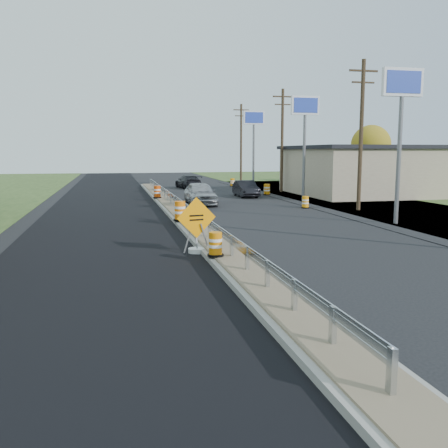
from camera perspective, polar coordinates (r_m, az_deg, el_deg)
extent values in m
plane|color=black|center=(20.90, -1.68, -2.06)|extent=(140.00, 140.00, 0.00)
cube|color=black|center=(30.42, -13.49, 0.98)|extent=(7.20, 120.00, 0.01)
cube|color=gray|center=(28.69, -4.73, 0.92)|extent=(1.60, 55.00, 0.18)
cube|color=brown|center=(28.68, -4.73, 1.15)|extent=(1.25, 55.00, 0.05)
cube|color=silver|center=(7.97, 18.62, -15.60)|extent=(0.10, 0.15, 0.70)
cube|color=silver|center=(9.61, 12.34, -11.18)|extent=(0.10, 0.15, 0.70)
cube|color=silver|center=(11.36, 8.05, -8.00)|extent=(0.10, 0.15, 0.70)
cube|color=silver|center=(13.18, 4.98, -5.66)|extent=(0.10, 0.15, 0.70)
cube|color=silver|center=(15.05, 2.67, -3.88)|extent=(0.10, 0.15, 0.70)
cube|color=silver|center=(16.95, 0.89, -2.50)|extent=(0.10, 0.15, 0.70)
cube|color=silver|center=(18.87, -0.53, -1.39)|extent=(0.10, 0.15, 0.70)
cube|color=silver|center=(20.80, -1.69, -0.49)|extent=(0.10, 0.15, 0.70)
cube|color=silver|center=(22.75, -2.65, 0.26)|extent=(0.10, 0.15, 0.70)
cube|color=silver|center=(24.70, -3.46, 0.89)|extent=(0.10, 0.15, 0.70)
cube|color=silver|center=(26.66, -4.15, 1.43)|extent=(0.10, 0.15, 0.70)
cube|color=silver|center=(28.63, -4.74, 1.90)|extent=(0.10, 0.15, 0.70)
cube|color=silver|center=(30.60, -5.26, 2.30)|extent=(0.10, 0.15, 0.70)
cube|color=silver|center=(32.58, -5.72, 2.65)|extent=(0.10, 0.15, 0.70)
cube|color=silver|center=(34.55, -6.12, 2.97)|extent=(0.10, 0.15, 0.70)
cube|color=silver|center=(36.53, -6.48, 3.25)|extent=(0.10, 0.15, 0.70)
cube|color=silver|center=(38.52, -6.81, 3.50)|extent=(0.10, 0.15, 0.70)
cube|color=silver|center=(40.50, -7.10, 3.73)|extent=(0.10, 0.15, 0.70)
cube|color=silver|center=(42.49, -7.36, 3.93)|extent=(0.10, 0.15, 0.70)
cube|color=silver|center=(44.47, -7.60, 4.12)|extent=(0.10, 0.15, 0.70)
cube|color=silver|center=(46.46, -7.82, 4.29)|extent=(0.10, 0.15, 0.70)
cube|color=silver|center=(48.45, -8.03, 4.45)|extent=(0.10, 0.15, 0.70)
cube|color=silver|center=(50.44, -8.21, 4.59)|extent=(0.10, 0.15, 0.70)
cube|color=silver|center=(52.43, -8.39, 4.72)|extent=(0.10, 0.15, 0.70)
cube|color=silver|center=(29.60, -5.01, 2.49)|extent=(0.04, 46.00, 0.34)
cube|color=silver|center=(29.60, -5.01, 2.34)|extent=(0.06, 46.00, 0.03)
cube|color=silver|center=(29.59, -5.02, 2.64)|extent=(0.06, 46.00, 0.03)
cube|color=tan|center=(47.31, 19.22, 5.70)|extent=(18.00, 12.00, 4.00)
cube|color=black|center=(47.28, 19.34, 8.27)|extent=(18.50, 12.50, 0.30)
cube|color=black|center=(43.29, 9.03, 5.33)|extent=(0.08, 7.20, 2.20)
cylinder|color=slate|center=(27.30, 19.35, 7.08)|extent=(0.22, 0.22, 6.80)
cube|color=white|center=(27.51, 19.74, 15.01)|extent=(2.20, 0.25, 1.40)
cube|color=#263FB2|center=(27.51, 19.74, 15.01)|extent=(1.90, 0.30, 1.10)
cylinder|color=slate|center=(38.95, 9.13, 7.66)|extent=(0.22, 0.22, 6.80)
cube|color=white|center=(39.10, 9.26, 13.24)|extent=(2.20, 0.25, 1.40)
cube|color=#263FB2|center=(39.10, 9.26, 13.24)|extent=(1.90, 0.30, 1.10)
cylinder|color=slate|center=(52.21, 3.39, 7.88)|extent=(0.22, 0.22, 6.80)
cube|color=white|center=(52.33, 3.43, 12.04)|extent=(2.20, 0.25, 1.40)
cube|color=#263FB2|center=(52.33, 3.43, 12.04)|extent=(1.90, 0.30, 1.10)
cylinder|color=#473523|center=(33.01, 15.39, 9.64)|extent=(0.26, 0.26, 9.40)
cube|color=#473523|center=(33.37, 15.66, 16.51)|extent=(1.90, 0.12, 0.12)
cube|color=#473523|center=(33.27, 15.61, 15.32)|extent=(1.50, 0.10, 0.10)
cylinder|color=#473523|center=(46.80, 6.66, 9.39)|extent=(0.26, 0.26, 9.40)
cube|color=#473523|center=(47.06, 6.74, 14.26)|extent=(1.90, 0.12, 0.12)
cube|color=#473523|center=(46.99, 6.72, 13.41)|extent=(1.50, 0.10, 0.10)
cylinder|color=#473523|center=(61.17, 1.96, 9.16)|extent=(0.26, 0.26, 9.40)
cube|color=#473523|center=(61.36, 1.98, 12.90)|extent=(1.90, 0.12, 0.12)
cube|color=#473523|center=(61.31, 1.98, 12.25)|extent=(1.50, 0.10, 0.10)
cylinder|color=#473523|center=(61.93, 16.32, 5.90)|extent=(0.36, 0.36, 3.08)
sphere|color=olive|center=(61.89, 16.43, 8.69)|extent=(4.62, 4.62, 4.62)
cylinder|color=white|center=(18.63, -3.14, -3.06)|extent=(0.63, 0.63, 0.18)
cube|color=slate|center=(18.50, -4.11, -1.66)|extent=(0.38, 0.11, 1.09)
cube|color=slate|center=(18.60, -2.19, -1.58)|extent=(0.38, 0.11, 1.09)
cube|color=slate|center=(18.60, -3.18, -1.59)|extent=(0.09, 0.28, 1.11)
cube|color=orange|center=(18.43, -3.17, 0.73)|extent=(1.50, 0.31, 1.52)
cube|color=black|center=(18.40, -3.16, 0.96)|extent=(0.53, 0.11, 0.06)
cube|color=black|center=(18.42, -3.15, 0.48)|extent=(0.53, 0.11, 0.06)
cylinder|color=black|center=(16.96, -0.98, -3.57)|extent=(0.56, 0.56, 0.07)
cylinder|color=orange|center=(16.88, -0.99, -2.27)|extent=(0.45, 0.45, 0.78)
cylinder|color=white|center=(16.86, -0.99, -1.83)|extent=(0.46, 0.46, 0.10)
cylinder|color=white|center=(16.90, -0.98, -2.51)|extent=(0.46, 0.46, 0.10)
cylinder|color=black|center=(25.70, -5.04, 0.48)|extent=(0.69, 0.69, 0.09)
cylinder|color=orange|center=(25.64, -5.05, 1.54)|extent=(0.55, 0.55, 0.96)
cylinder|color=white|center=(25.63, -5.06, 1.90)|extent=(0.56, 0.56, 0.13)
cylinder|color=white|center=(25.65, -5.05, 1.34)|extent=(0.56, 0.56, 0.13)
cylinder|color=black|center=(38.56, -7.62, 3.03)|extent=(0.63, 0.63, 0.08)
cylinder|color=#DE4609|center=(38.53, -7.64, 3.69)|extent=(0.50, 0.50, 0.88)
cylinder|color=white|center=(38.52, -7.64, 3.90)|extent=(0.52, 0.52, 0.12)
cylinder|color=white|center=(38.53, -7.63, 3.56)|extent=(0.52, 0.52, 0.12)
cylinder|color=black|center=(33.77, 9.27, 1.86)|extent=(0.55, 0.55, 0.07)
cylinder|color=orange|center=(33.73, 9.28, 2.50)|extent=(0.44, 0.44, 0.77)
cylinder|color=white|center=(33.72, 9.29, 2.72)|extent=(0.45, 0.45, 0.10)
cylinder|color=white|center=(33.74, 9.28, 2.38)|extent=(0.45, 0.45, 0.10)
cylinder|color=black|center=(43.56, 4.91, 3.37)|extent=(0.66, 0.66, 0.09)
cylinder|color=orange|center=(43.52, 4.92, 3.97)|extent=(0.53, 0.53, 0.92)
cylinder|color=white|center=(43.51, 4.92, 4.17)|extent=(0.54, 0.54, 0.12)
cylinder|color=white|center=(43.53, 4.92, 3.86)|extent=(0.54, 0.54, 0.12)
cylinder|color=black|center=(54.51, 0.96, 4.37)|extent=(0.59, 0.59, 0.08)
cylinder|color=orange|center=(54.49, 0.96, 4.80)|extent=(0.47, 0.47, 0.82)
cylinder|color=white|center=(54.48, 0.96, 4.95)|extent=(0.48, 0.48, 0.11)
cylinder|color=white|center=(54.49, 0.96, 4.72)|extent=(0.48, 0.48, 0.11)
imported|color=#A5A5AA|center=(35.48, -2.73, 3.51)|extent=(1.93, 4.75, 1.62)
imported|color=black|center=(41.80, 2.51, 4.06)|extent=(1.48, 4.14, 1.36)
imported|color=black|center=(51.67, -4.10, 4.85)|extent=(2.39, 4.87, 1.36)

